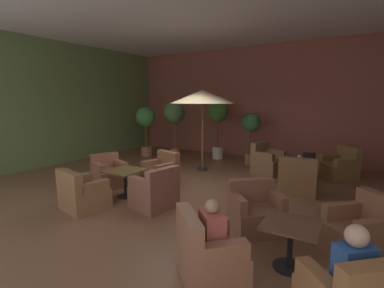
{
  "coord_description": "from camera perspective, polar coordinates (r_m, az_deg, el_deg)",
  "views": [
    {
      "loc": [
        3.95,
        -5.6,
        2.19
      ],
      "look_at": [
        0.0,
        0.45,
        1.04
      ],
      "focal_mm": 26.37,
      "sensor_mm": 36.0,
      "label": 1
    }
  ],
  "objects": [
    {
      "name": "cafe_table_front_left",
      "position": [
        8.1,
        21.64,
        -3.85
      ],
      "size": [
        0.65,
        0.65,
        0.62
      ],
      "color": "black",
      "rests_on": "ground_plane"
    },
    {
      "name": "wall_back_brick",
      "position": [
        10.79,
        11.8,
        8.1
      ],
      "size": [
        10.1,
        0.08,
        4.08
      ],
      "primitive_type": "cube",
      "color": "brown",
      "rests_on": "ground_plane"
    },
    {
      "name": "armchair_front_left_north",
      "position": [
        7.07,
        20.69,
        -6.73
      ],
      "size": [
        0.89,
        0.81,
        0.9
      ],
      "color": "brown",
      "rests_on": "ground_plane"
    },
    {
      "name": "ceiling_slab",
      "position": [
        7.12,
        -2.17,
        24.76
      ],
      "size": [
        10.1,
        8.96,
        0.06
      ],
      "primitive_type": "cube",
      "color": "silver",
      "rests_on": "wall_back_brick"
    },
    {
      "name": "armchair_front_right_east",
      "position": [
        4.97,
        12.68,
        -13.39
      ],
      "size": [
        1.08,
        1.07,
        0.82
      ],
      "color": "brown",
      "rests_on": "ground_plane"
    },
    {
      "name": "armchair_mid_center_north",
      "position": [
        7.5,
        -16.45,
        -5.84
      ],
      "size": [
        0.98,
        0.93,
        0.8
      ],
      "color": "brown",
      "rests_on": "ground_plane"
    },
    {
      "name": "armchair_mid_center_south",
      "position": [
        5.83,
        -7.51,
        -9.67
      ],
      "size": [
        0.83,
        0.88,
        0.86
      ],
      "color": "brown",
      "rests_on": "ground_plane"
    },
    {
      "name": "armchair_mid_center_east",
      "position": [
        6.12,
        -21.26,
        -9.51
      ],
      "size": [
        0.92,
        0.87,
        0.83
      ],
      "color": "#8A5F3D",
      "rests_on": "ground_plane"
    },
    {
      "name": "armchair_front_right_south",
      "position": [
        3.65,
        3.32,
        -21.63
      ],
      "size": [
        1.06,
        1.06,
        0.88
      ],
      "color": "#8E5A40",
      "rests_on": "ground_plane"
    },
    {
      "name": "patron_by_window",
      "position": [
        3.5,
        4.07,
        -16.45
      ],
      "size": [
        0.44,
        0.43,
        0.6
      ],
      "color": "#B25046",
      "rests_on": "ground_plane"
    },
    {
      "name": "armchair_front_left_south",
      "position": [
        8.64,
        14.97,
        -3.59
      ],
      "size": [
        0.93,
        0.92,
        0.92
      ],
      "color": "brown",
      "rests_on": "ground_plane"
    },
    {
      "name": "cafe_table_front_right",
      "position": [
        4.02,
        19.3,
        -16.94
      ],
      "size": [
        0.73,
        0.73,
        0.62
      ],
      "color": "black",
      "rests_on": "ground_plane"
    },
    {
      "name": "cafe_table_mid_center",
      "position": [
        6.55,
        -13.37,
        -6.23
      ],
      "size": [
        0.77,
        0.77,
        0.62
      ],
      "color": "black",
      "rests_on": "ground_plane"
    },
    {
      "name": "potted_tree_right_corner",
      "position": [
        10.36,
        5.3,
        5.31
      ],
      "size": [
        0.74,
        0.74,
        2.11
      ],
      "color": "silver",
      "rests_on": "ground_plane"
    },
    {
      "name": "open_laptop",
      "position": [
        8.02,
        22.56,
        -2.56
      ],
      "size": [
        0.36,
        0.31,
        0.2
      ],
      "color": "#9EA0A5",
      "rests_on": "cafe_table_front_left"
    },
    {
      "name": "patio_umbrella_tall_red",
      "position": [
        8.54,
        2.17,
        9.46
      ],
      "size": [
        1.96,
        1.96,
        2.47
      ],
      "color": "#2D2D2D",
      "rests_on": "ground_plane"
    },
    {
      "name": "armchair_front_left_east",
      "position": [
        8.77,
        27.7,
        -4.23
      ],
      "size": [
        1.07,
        1.07,
        0.9
      ],
      "color": "brown",
      "rests_on": "ground_plane"
    },
    {
      "name": "wall_left_accent",
      "position": [
        10.57,
        -25.07,
        7.43
      ],
      "size": [
        0.08,
        8.96,
        4.08
      ],
      "primitive_type": "cube",
      "color": "#617B47",
      "rests_on": "ground_plane"
    },
    {
      "name": "potted_tree_left_corner",
      "position": [
        10.96,
        -9.33,
        4.42
      ],
      "size": [
        0.75,
        0.75,
        1.89
      ],
      "color": "#A4624A",
      "rests_on": "ground_plane"
    },
    {
      "name": "ground_plane",
      "position": [
        7.19,
        -1.98,
        -8.73
      ],
      "size": [
        10.1,
        8.96,
        0.02
      ],
      "primitive_type": "cube",
      "color": "brown"
    },
    {
      "name": "patron_blue_shirt",
      "position": [
        3.14,
        29.97,
        -20.0
      ],
      "size": [
        0.38,
        0.38,
        0.66
      ],
      "color": "#254B94",
      "rests_on": "ground_plane"
    },
    {
      "name": "potted_tree_mid_right",
      "position": [
        9.58,
        11.81,
        3.26
      ],
      "size": [
        0.64,
        0.64,
        1.74
      ],
      "color": "#A16441",
      "rests_on": "ground_plane"
    },
    {
      "name": "iced_drink_cup",
      "position": [
        7.97,
        20.85,
        -2.49
      ],
      "size": [
        0.08,
        0.08,
        0.11
      ],
      "primitive_type": "cylinder",
      "color": "white",
      "rests_on": "cafe_table_front_left"
    },
    {
      "name": "armchair_mid_center_west",
      "position": [
        7.13,
        -6.29,
        -6.1
      ],
      "size": [
        0.87,
        0.86,
        0.88
      ],
      "color": "brown",
      "rests_on": "ground_plane"
    },
    {
      "name": "potted_tree_mid_left",
      "position": [
        10.09,
        -3.57,
        5.49
      ],
      "size": [
        0.77,
        0.77,
        2.1
      ],
      "color": "#AE6140",
      "rests_on": "ground_plane"
    },
    {
      "name": "armchair_front_right_north",
      "position": [
        4.71,
        31.18,
        -15.45
      ],
      "size": [
        1.07,
        1.07,
        0.9
      ],
      "color": "brown",
      "rests_on": "ground_plane"
    }
  ]
}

